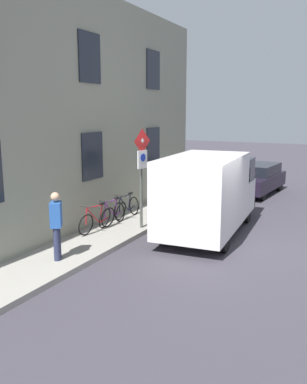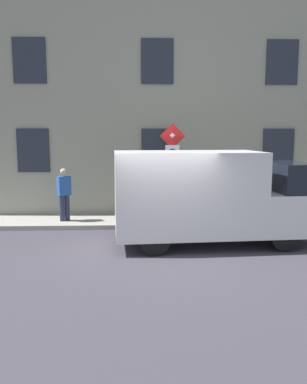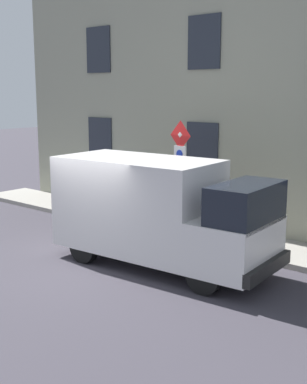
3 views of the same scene
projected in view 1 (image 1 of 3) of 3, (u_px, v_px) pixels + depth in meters
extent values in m
plane|color=#3A3740|center=(221.00, 248.00, 11.72)|extent=(80.00, 80.00, 0.00)
cube|color=gray|center=(117.00, 230.00, 13.22)|extent=(1.81, 17.60, 0.14)
cube|color=gray|center=(81.00, 113.00, 13.06)|extent=(0.70, 15.60, 7.50)
cube|color=#232833|center=(153.00, 146.00, 16.92)|extent=(0.06, 1.10, 1.50)
cube|color=#232833|center=(92.00, 156.00, 13.16)|extent=(0.06, 1.10, 1.50)
cube|color=#232833|center=(153.00, 70.00, 16.34)|extent=(0.06, 1.10, 1.50)
cube|color=#232833|center=(90.00, 58.00, 12.58)|extent=(0.06, 1.10, 1.50)
cylinder|color=#474C47|center=(141.00, 181.00, 12.99)|extent=(0.09, 0.09, 3.00)
pyramid|color=silver|center=(143.00, 142.00, 12.70)|extent=(0.13, 0.50, 0.50)
pyramid|color=red|center=(143.00, 142.00, 12.70)|extent=(0.12, 0.55, 0.56)
cube|color=white|center=(142.00, 159.00, 12.82)|extent=(0.12, 0.44, 0.56)
cylinder|color=#1933B2|center=(143.00, 158.00, 12.79)|extent=(0.05, 0.24, 0.24)
cube|color=silver|center=(203.00, 193.00, 12.34)|extent=(2.26, 3.93, 2.18)
cube|color=silver|center=(223.00, 195.00, 14.80)|extent=(2.09, 1.53, 1.10)
cube|color=black|center=(226.00, 169.00, 14.81)|extent=(1.98, 1.11, 0.84)
cube|color=black|center=(228.00, 201.00, 15.54)|extent=(2.01, 0.30, 0.28)
cylinder|color=black|center=(197.00, 207.00, 15.01)|extent=(0.27, 0.77, 0.76)
cylinder|color=black|center=(246.00, 212.00, 14.34)|extent=(0.27, 0.77, 0.76)
cylinder|color=black|center=(164.00, 231.00, 12.00)|extent=(0.27, 0.77, 0.76)
cylinder|color=black|center=(224.00, 238.00, 11.33)|extent=(0.27, 0.77, 0.76)
cube|color=black|center=(255.00, 181.00, 19.28)|extent=(2.10, 4.14, 0.64)
cube|color=black|center=(257.00, 170.00, 19.35)|extent=(1.82, 2.53, 0.60)
cylinder|color=black|center=(263.00, 194.00, 17.83)|extent=(0.23, 0.61, 0.60)
cylinder|color=black|center=(229.00, 190.00, 18.63)|extent=(0.23, 0.61, 0.60)
cylinder|color=black|center=(280.00, 185.00, 20.03)|extent=(0.23, 0.61, 0.60)
cylinder|color=black|center=(249.00, 182.00, 20.83)|extent=(0.23, 0.61, 0.60)
torus|color=black|center=(119.00, 212.00, 13.91)|extent=(0.15, 0.66, 0.66)
torus|color=black|center=(134.00, 206.00, 14.84)|extent=(0.15, 0.66, 0.66)
cylinder|color=black|center=(124.00, 204.00, 14.17)|extent=(0.05, 0.60, 0.60)
cylinder|color=black|center=(125.00, 196.00, 14.18)|extent=(0.05, 0.73, 0.07)
cylinder|color=black|center=(129.00, 202.00, 14.50)|extent=(0.04, 0.19, 0.55)
cylinder|color=black|center=(131.00, 208.00, 14.66)|extent=(0.05, 0.43, 0.12)
cylinder|color=black|center=(120.00, 205.00, 13.89)|extent=(0.04, 0.09, 0.50)
cube|color=black|center=(130.00, 193.00, 14.50)|extent=(0.08, 0.20, 0.06)
cylinder|color=#262626|center=(120.00, 196.00, 13.85)|extent=(0.46, 0.04, 0.03)
torus|color=black|center=(105.00, 218.00, 13.11)|extent=(0.21, 0.67, 0.65)
torus|color=black|center=(121.00, 211.00, 14.05)|extent=(0.21, 0.67, 0.65)
cylinder|color=purple|center=(110.00, 210.00, 13.38)|extent=(0.06, 0.60, 0.60)
cylinder|color=purple|center=(111.00, 201.00, 13.39)|extent=(0.07, 0.73, 0.07)
cylinder|color=purple|center=(116.00, 208.00, 13.70)|extent=(0.04, 0.19, 0.55)
cylinder|color=purple|center=(118.00, 214.00, 13.87)|extent=(0.05, 0.43, 0.12)
cylinder|color=purple|center=(105.00, 210.00, 13.09)|extent=(0.04, 0.09, 0.50)
cube|color=black|center=(117.00, 198.00, 13.71)|extent=(0.09, 0.20, 0.06)
cylinder|color=#262626|center=(105.00, 201.00, 13.05)|extent=(0.46, 0.05, 0.03)
torus|color=black|center=(86.00, 225.00, 12.35)|extent=(0.19, 0.67, 0.66)
torus|color=black|center=(108.00, 217.00, 13.22)|extent=(0.19, 0.67, 0.66)
cylinder|color=red|center=(93.00, 216.00, 12.59)|extent=(0.10, 0.60, 0.60)
cylinder|color=red|center=(95.00, 207.00, 12.60)|extent=(0.11, 0.73, 0.07)
cylinder|color=red|center=(101.00, 214.00, 12.90)|extent=(0.05, 0.19, 0.55)
cylinder|color=red|center=(104.00, 220.00, 13.06)|extent=(0.08, 0.43, 0.12)
cylinder|color=red|center=(86.00, 217.00, 12.33)|extent=(0.04, 0.09, 0.50)
cube|color=black|center=(102.00, 204.00, 12.90)|extent=(0.10, 0.21, 0.06)
cylinder|color=#262626|center=(87.00, 207.00, 12.29)|extent=(0.46, 0.08, 0.03)
cylinder|color=#262B47|center=(57.00, 244.00, 10.27)|extent=(0.16, 0.16, 0.85)
cylinder|color=#262B47|center=(58.00, 242.00, 10.45)|extent=(0.16, 0.16, 0.85)
cube|color=#24509D|center=(56.00, 214.00, 10.22)|extent=(0.43, 0.48, 0.62)
sphere|color=tan|center=(55.00, 197.00, 10.13)|extent=(0.22, 0.22, 0.22)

